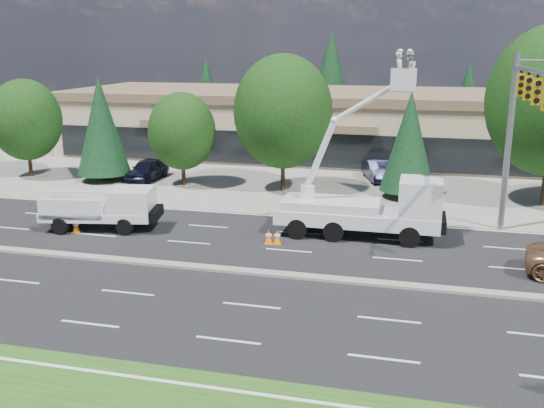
# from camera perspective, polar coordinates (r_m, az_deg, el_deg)

# --- Properties ---
(ground) EXTENTS (140.00, 140.00, 0.00)m
(ground) POSITION_cam_1_polar(r_m,az_deg,el_deg) (25.51, 0.03, -6.69)
(ground) COLOR black
(ground) RESTS_ON ground
(concrete_apron) EXTENTS (140.00, 22.00, 0.01)m
(concrete_apron) POSITION_cam_1_polar(r_m,az_deg,el_deg) (44.42, 6.25, 2.52)
(concrete_apron) COLOR gray
(concrete_apron) RESTS_ON ground
(road_median) EXTENTS (120.00, 0.55, 0.12)m
(road_median) POSITION_cam_1_polar(r_m,az_deg,el_deg) (25.49, 0.03, -6.57)
(road_median) COLOR gray
(road_median) RESTS_ON ground
(strip_mall) EXTENTS (50.40, 15.40, 5.50)m
(strip_mall) POSITION_cam_1_polar(r_m,az_deg,el_deg) (53.73, 7.80, 7.63)
(strip_mall) COLOR tan
(strip_mall) RESTS_ON ground
(tree_front_a) EXTENTS (5.09, 5.09, 7.06)m
(tree_front_a) POSITION_cam_1_polar(r_m,az_deg,el_deg) (47.36, -22.17, 7.34)
(tree_front_a) COLOR #332114
(tree_front_a) RESTS_ON ground
(tree_front_b) EXTENTS (3.70, 3.70, 7.30)m
(tree_front_b) POSITION_cam_1_polar(r_m,az_deg,el_deg) (44.15, -15.77, 7.13)
(tree_front_b) COLOR #332114
(tree_front_b) RESTS_ON ground
(tree_front_c) EXTENTS (4.57, 4.57, 6.34)m
(tree_front_c) POSITION_cam_1_polar(r_m,az_deg,el_deg) (41.55, -8.48, 6.79)
(tree_front_c) COLOR #332114
(tree_front_c) RESTS_ON ground
(tree_front_d) EXTENTS (6.39, 6.39, 8.86)m
(tree_front_d) POSITION_cam_1_polar(r_m,az_deg,el_deg) (39.26, 1.05, 8.67)
(tree_front_d) COLOR #332114
(tree_front_d) RESTS_ON ground
(tree_front_e) EXTENTS (3.40, 3.40, 6.70)m
(tree_front_e) POSITION_cam_1_polar(r_m,az_deg,el_deg) (38.49, 12.79, 5.80)
(tree_front_e) COLOR #332114
(tree_front_e) RESTS_ON ground
(tree_back_a) EXTENTS (4.12, 4.12, 8.11)m
(tree_back_a) POSITION_cam_1_polar(r_m,az_deg,el_deg) (69.42, -6.18, 10.51)
(tree_back_a) COLOR #332114
(tree_back_a) RESTS_ON ground
(tree_back_b) EXTENTS (5.57, 5.57, 10.97)m
(tree_back_b) POSITION_cam_1_polar(r_m,az_deg,el_deg) (65.87, 5.55, 11.64)
(tree_back_b) COLOR #332114
(tree_back_b) RESTS_ON ground
(tree_back_c) EXTENTS (3.92, 3.92, 7.72)m
(tree_back_c) POSITION_cam_1_polar(r_m,az_deg,el_deg) (65.41, 17.90, 9.46)
(tree_back_c) COLOR #332114
(tree_back_c) RESTS_ON ground
(signal_mast) EXTENTS (2.76, 10.16, 9.00)m
(signal_mast) POSITION_cam_1_polar(r_m,az_deg,el_deg) (30.59, 22.17, 7.53)
(signal_mast) COLOR gray
(signal_mast) RESTS_ON ground
(utility_pickup) EXTENTS (5.99, 3.17, 2.18)m
(utility_pickup) POSITION_cam_1_polar(r_m,az_deg,el_deg) (32.61, -15.30, -0.78)
(utility_pickup) COLOR silver
(utility_pickup) RESTS_ON ground
(bucket_truck) EXTENTS (8.07, 2.64, 9.15)m
(bucket_truck) POSITION_cam_1_polar(r_m,az_deg,el_deg) (30.26, 9.34, 0.38)
(bucket_truck) COLOR silver
(bucket_truck) RESTS_ON ground
(traffic_cone_a) EXTENTS (0.40, 0.40, 0.70)m
(traffic_cone_a) POSITION_cam_1_polar(r_m,az_deg,el_deg) (32.63, -17.98, -1.99)
(traffic_cone_a) COLOR orange
(traffic_cone_a) RESTS_ON ground
(traffic_cone_b) EXTENTS (0.40, 0.40, 0.70)m
(traffic_cone_b) POSITION_cam_1_polar(r_m,az_deg,el_deg) (29.33, -0.32, -3.10)
(traffic_cone_b) COLOR orange
(traffic_cone_b) RESTS_ON ground
(traffic_cone_c) EXTENTS (0.40, 0.40, 0.70)m
(traffic_cone_c) POSITION_cam_1_polar(r_m,az_deg,el_deg) (29.29, 0.50, -3.13)
(traffic_cone_c) COLOR orange
(traffic_cone_c) RESTS_ON ground
(parked_car_west) EXTENTS (1.90, 4.41, 1.48)m
(parked_car_west) POSITION_cam_1_polar(r_m,az_deg,el_deg) (44.23, -11.68, 3.22)
(parked_car_west) COLOR black
(parked_car_west) RESTS_ON ground
(parked_car_east) EXTENTS (2.73, 4.56, 1.42)m
(parked_car_east) POSITION_cam_1_polar(r_m,az_deg,el_deg) (43.80, 9.91, 3.15)
(parked_car_east) COLOR black
(parked_car_east) RESTS_ON ground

